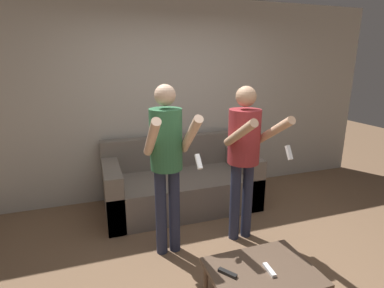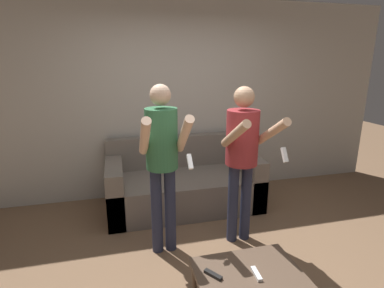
{
  "view_description": "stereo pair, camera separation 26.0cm",
  "coord_description": "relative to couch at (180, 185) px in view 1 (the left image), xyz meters",
  "views": [
    {
      "loc": [
        -1.05,
        -2.1,
        1.87
      ],
      "look_at": [
        -0.01,
        0.96,
        0.98
      ],
      "focal_mm": 28.0,
      "sensor_mm": 36.0,
      "label": 1
    },
    {
      "loc": [
        -0.8,
        -2.17,
        1.87
      ],
      "look_at": [
        -0.01,
        0.96,
        0.98
      ],
      "focal_mm": 28.0,
      "sensor_mm": 36.0,
      "label": 2
    }
  ],
  "objects": [
    {
      "name": "wall_back",
      "position": [
        0.01,
        0.5,
        1.06
      ],
      "size": [
        6.4,
        0.06,
        2.7
      ],
      "color": "#B7B2A8",
      "rests_on": "ground_plane"
    },
    {
      "name": "ground_plane",
      "position": [
        0.01,
        -1.46,
        -0.29
      ],
      "size": [
        14.0,
        14.0,
        0.0
      ],
      "primitive_type": "plane",
      "color": "brown"
    },
    {
      "name": "person_standing_left",
      "position": [
        -0.41,
        -0.96,
        0.75
      ],
      "size": [
        0.42,
        0.62,
        1.68
      ],
      "color": "#282D47",
      "rests_on": "ground_plane"
    },
    {
      "name": "couch",
      "position": [
        0.0,
        0.0,
        0.0
      ],
      "size": [
        1.95,
        0.96,
        0.88
      ],
      "color": "slate",
      "rests_on": "ground_plane"
    },
    {
      "name": "coffee_table",
      "position": [
        0.1,
        -1.89,
        0.01
      ],
      "size": [
        0.81,
        0.6,
        0.34
      ],
      "color": "brown",
      "rests_on": "ground_plane"
    },
    {
      "name": "remote_far",
      "position": [
        -0.18,
        -1.84,
        0.06
      ],
      "size": [
        0.12,
        0.14,
        0.02
      ],
      "color": "black",
      "rests_on": "coffee_table"
    },
    {
      "name": "person_standing_right",
      "position": [
        0.41,
        -0.96,
        0.74
      ],
      "size": [
        0.45,
        0.7,
        1.65
      ],
      "color": "#282D47",
      "rests_on": "ground_plane"
    },
    {
      "name": "remote_near",
      "position": [
        0.14,
        -1.92,
        0.06
      ],
      "size": [
        0.05,
        0.15,
        0.02
      ],
      "color": "white",
      "rests_on": "coffee_table"
    }
  ]
}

